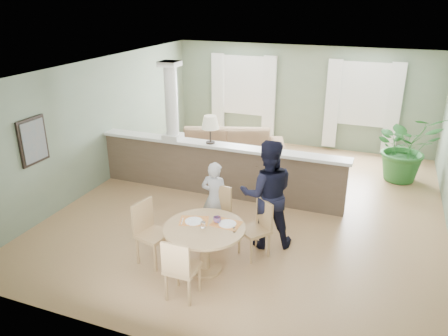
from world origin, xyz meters
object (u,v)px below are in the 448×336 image
at_px(sofa, 226,148).
at_px(chair_far_boy, 217,211).
at_px(houseplant, 406,147).
at_px(chair_near, 180,267).
at_px(child_person, 215,199).
at_px(chair_side, 149,229).
at_px(man_person, 267,194).
at_px(chair_far_man, 258,226).
at_px(dining_table, 205,236).

distance_m(sofa, chair_far_boy, 3.51).
height_order(houseplant, chair_near, houseplant).
xyz_separation_m(houseplant, child_person, (-3.05, -3.71, -0.10)).
distance_m(chair_side, man_person, 1.95).
height_order(chair_near, man_person, man_person).
distance_m(chair_near, child_person, 1.86).
height_order(chair_far_boy, child_person, child_person).
height_order(houseplant, man_person, man_person).
bearing_deg(man_person, chair_far_man, 63.73).
distance_m(dining_table, chair_side, 0.91).
xyz_separation_m(child_person, man_person, (0.92, -0.02, 0.25)).
bearing_deg(chair_near, houseplant, -117.13).
bearing_deg(chair_side, chair_near, -115.05).
height_order(chair_side, man_person, man_person).
height_order(dining_table, chair_near, chair_near).
bearing_deg(houseplant, chair_side, -127.04).
xyz_separation_m(sofa, chair_side, (0.38, -4.34, 0.14)).
bearing_deg(houseplant, sofa, -172.58).
distance_m(dining_table, chair_far_boy, 0.94).
relative_size(sofa, chair_near, 3.00).
bearing_deg(man_person, chair_side, 14.83).
bearing_deg(chair_far_boy, chair_side, -114.60).
relative_size(chair_far_man, chair_side, 0.93).
distance_m(houseplant, child_person, 4.80).
xyz_separation_m(chair_far_man, chair_side, (-1.52, -0.78, 0.04)).
distance_m(sofa, houseplant, 4.10).
bearing_deg(chair_near, dining_table, -93.14).
height_order(chair_near, child_person, child_person).
bearing_deg(sofa, dining_table, -91.36).
height_order(houseplant, dining_table, houseplant).
relative_size(dining_table, chair_far_boy, 1.28).
height_order(houseplant, child_person, houseplant).
height_order(sofa, chair_side, chair_side).
height_order(sofa, chair_far_boy, chair_far_boy).
height_order(chair_far_boy, chair_side, chair_side).
relative_size(houseplant, child_person, 1.16).
bearing_deg(sofa, child_person, -90.63).
relative_size(sofa, chair_far_man, 3.04).
distance_m(chair_far_man, chair_near, 1.60).
bearing_deg(chair_far_boy, houseplant, 63.92).
distance_m(chair_near, chair_side, 1.10).
height_order(child_person, man_person, man_person).
height_order(sofa, child_person, child_person).
relative_size(dining_table, man_person, 0.66).
bearing_deg(houseplant, chair_far_boy, -127.34).
bearing_deg(chair_far_man, chair_near, -76.78).
xyz_separation_m(houseplant, chair_far_boy, (-2.94, -3.86, -0.25)).
bearing_deg(dining_table, chair_far_man, 48.28).
height_order(chair_far_man, chair_side, chair_side).
xyz_separation_m(dining_table, chair_far_man, (0.62, 0.69, -0.07)).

